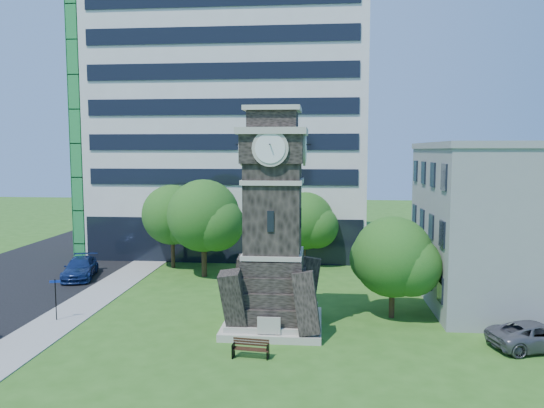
# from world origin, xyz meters

# --- Properties ---
(ground) EXTENTS (160.00, 160.00, 0.00)m
(ground) POSITION_xyz_m (0.00, 0.00, 0.00)
(ground) COLOR #2C5C1A
(ground) RESTS_ON ground
(sidewalk) EXTENTS (3.00, 70.00, 0.06)m
(sidewalk) POSITION_xyz_m (-9.50, 5.00, 0.03)
(sidewalk) COLOR gray
(sidewalk) RESTS_ON ground
(clock_tower) EXTENTS (5.40, 5.40, 12.22)m
(clock_tower) POSITION_xyz_m (3.00, 2.00, 5.28)
(clock_tower) COLOR #BDB4A4
(clock_tower) RESTS_ON ground
(office_tall) EXTENTS (26.20, 15.11, 28.60)m
(office_tall) POSITION_xyz_m (-3.20, 25.84, 14.22)
(office_tall) COLOR silver
(office_tall) RESTS_ON ground
(car_street_north) EXTENTS (3.45, 5.73, 1.55)m
(car_street_north) POSITION_xyz_m (-12.99, 12.08, 0.78)
(car_street_north) COLOR navy
(car_street_north) RESTS_ON ground
(car_east_lot) EXTENTS (5.29, 3.41, 1.36)m
(car_east_lot) POSITION_xyz_m (16.46, -0.06, 0.68)
(car_east_lot) COLOR #55555A
(car_east_lot) RESTS_ON ground
(park_bench) EXTENTS (1.77, 0.47, 0.91)m
(park_bench) POSITION_xyz_m (2.33, -2.51, 0.48)
(park_bench) COLOR black
(park_bench) RESTS_ON ground
(street_sign) EXTENTS (0.60, 0.06, 2.48)m
(street_sign) POSITION_xyz_m (-9.67, 1.91, 1.55)
(street_sign) COLOR black
(street_sign) RESTS_ON ground
(tree_nw) EXTENTS (5.55, 5.04, 7.04)m
(tree_nw) POSITION_xyz_m (-6.75, 16.35, 4.33)
(tree_nw) COLOR #332114
(tree_nw) RESTS_ON ground
(tree_nc) EXTENTS (6.20, 5.64, 7.66)m
(tree_nc) POSITION_xyz_m (-3.39, 13.37, 4.65)
(tree_nc) COLOR #332114
(tree_nc) RESTS_ON ground
(tree_ne) EXTENTS (5.47, 4.97, 6.33)m
(tree_ne) POSITION_xyz_m (4.35, 18.58, 3.69)
(tree_ne) COLOR #332114
(tree_ne) RESTS_ON ground
(tree_east) EXTENTS (5.24, 4.77, 6.05)m
(tree_east) POSITION_xyz_m (9.93, 4.37, 3.51)
(tree_east) COLOR #332114
(tree_east) RESTS_ON ground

